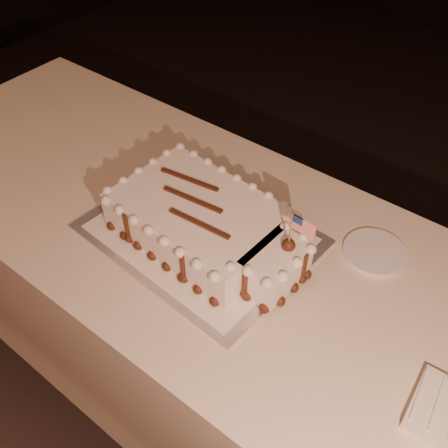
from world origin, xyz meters
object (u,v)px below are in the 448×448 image
Objects in this scene: sheet_cake at (208,224)px; side_plate at (375,252)px; cake_board at (200,234)px; banquet_table at (235,329)px.

side_plate is at bearing 31.60° from sheet_cake.
sheet_cake reaches higher than side_plate.
cake_board is 0.45m from side_plate.
banquet_table is 0.39m from cake_board.
cake_board is at bearing -150.58° from side_plate.
side_plate reaches higher than banquet_table.
sheet_cake is 3.42× the size of side_plate.
side_plate is at bearing 34.17° from banquet_table.
cake_board is at bearing 176.62° from sheet_cake.
banquet_table is at bearing -145.83° from side_plate.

